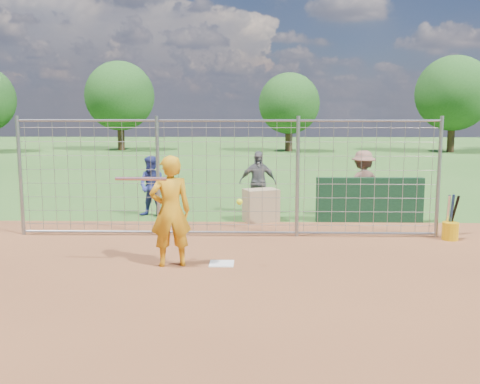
{
  "coord_description": "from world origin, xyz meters",
  "views": [
    {
      "loc": [
        0.56,
        -9.38,
        2.66
      ],
      "look_at": [
        0.3,
        0.8,
        1.15
      ],
      "focal_mm": 40.0,
      "sensor_mm": 36.0,
      "label": 1
    }
  ],
  "objects_px": {
    "bystander_b": "(258,183)",
    "batter": "(170,211)",
    "bystander_a": "(153,187)",
    "bucket_with_bats": "(450,229)",
    "bystander_c": "(363,185)",
    "equipment_bin": "(261,205)"
  },
  "relations": [
    {
      "from": "bystander_a",
      "to": "equipment_bin",
      "type": "height_order",
      "value": "bystander_a"
    },
    {
      "from": "batter",
      "to": "bystander_b",
      "type": "distance_m",
      "value": 5.19
    },
    {
      "from": "bystander_b",
      "to": "batter",
      "type": "bearing_deg",
      "value": -109.26
    },
    {
      "from": "equipment_bin",
      "to": "bucket_with_bats",
      "type": "relative_size",
      "value": 0.82
    },
    {
      "from": "bystander_b",
      "to": "equipment_bin",
      "type": "distance_m",
      "value": 1.09
    },
    {
      "from": "bystander_c",
      "to": "equipment_bin",
      "type": "relative_size",
      "value": 2.16
    },
    {
      "from": "bystander_a",
      "to": "bystander_c",
      "type": "height_order",
      "value": "bystander_c"
    },
    {
      "from": "bucket_with_bats",
      "to": "bystander_c",
      "type": "bearing_deg",
      "value": 121.49
    },
    {
      "from": "bystander_c",
      "to": "bucket_with_bats",
      "type": "xyz_separation_m",
      "value": [
        1.4,
        -2.28,
        -0.62
      ]
    },
    {
      "from": "bystander_b",
      "to": "bystander_a",
      "type": "bearing_deg",
      "value": -171.69
    },
    {
      "from": "equipment_bin",
      "to": "bystander_a",
      "type": "bearing_deg",
      "value": 148.18
    },
    {
      "from": "bystander_b",
      "to": "equipment_bin",
      "type": "bearing_deg",
      "value": -87.56
    },
    {
      "from": "bystander_b",
      "to": "bucket_with_bats",
      "type": "relative_size",
      "value": 1.72
    },
    {
      "from": "batter",
      "to": "equipment_bin",
      "type": "relative_size",
      "value": 2.44
    },
    {
      "from": "batter",
      "to": "bystander_c",
      "type": "bearing_deg",
      "value": -147.93
    },
    {
      "from": "bystander_a",
      "to": "bystander_b",
      "type": "xyz_separation_m",
      "value": [
        2.7,
        0.49,
        0.05
      ]
    },
    {
      "from": "equipment_bin",
      "to": "bucket_with_bats",
      "type": "xyz_separation_m",
      "value": [
        3.97,
        -1.88,
        -0.15
      ]
    },
    {
      "from": "batter",
      "to": "bucket_with_bats",
      "type": "xyz_separation_m",
      "value": [
        5.59,
        2.07,
        -0.73
      ]
    },
    {
      "from": "equipment_bin",
      "to": "bystander_c",
      "type": "bearing_deg",
      "value": -12.48
    },
    {
      "from": "equipment_bin",
      "to": "bucket_with_bats",
      "type": "height_order",
      "value": "bucket_with_bats"
    },
    {
      "from": "bystander_b",
      "to": "bucket_with_bats",
      "type": "bearing_deg",
      "value": -37.3
    },
    {
      "from": "bystander_c",
      "to": "bucket_with_bats",
      "type": "height_order",
      "value": "bystander_c"
    }
  ]
}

